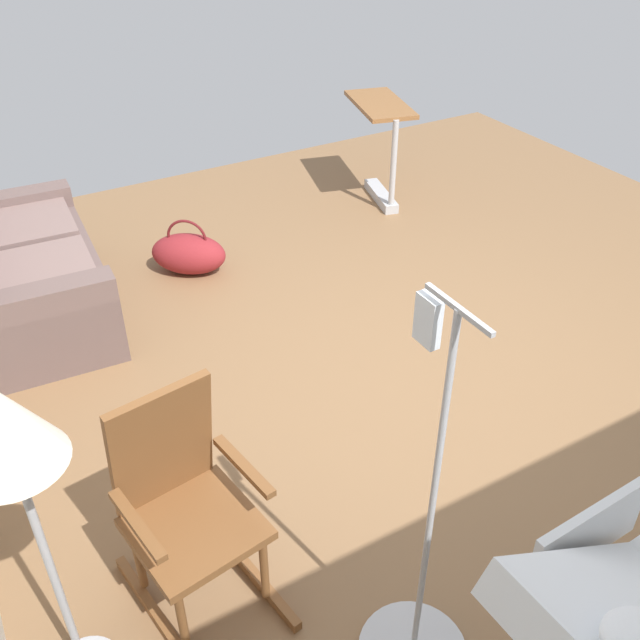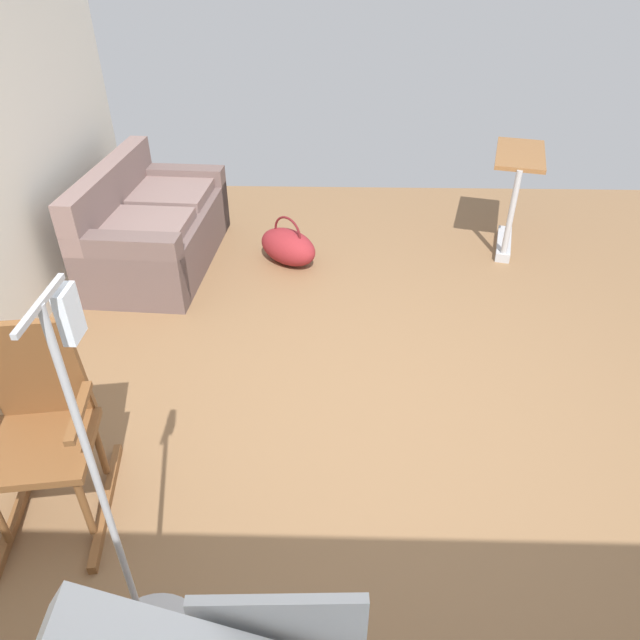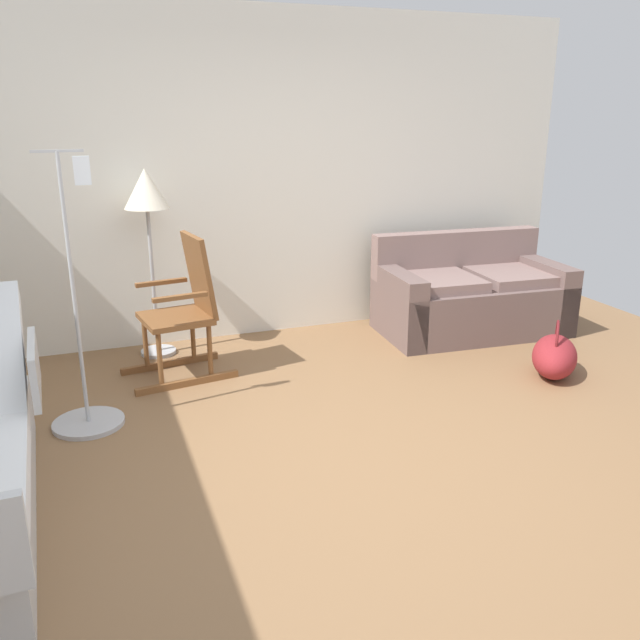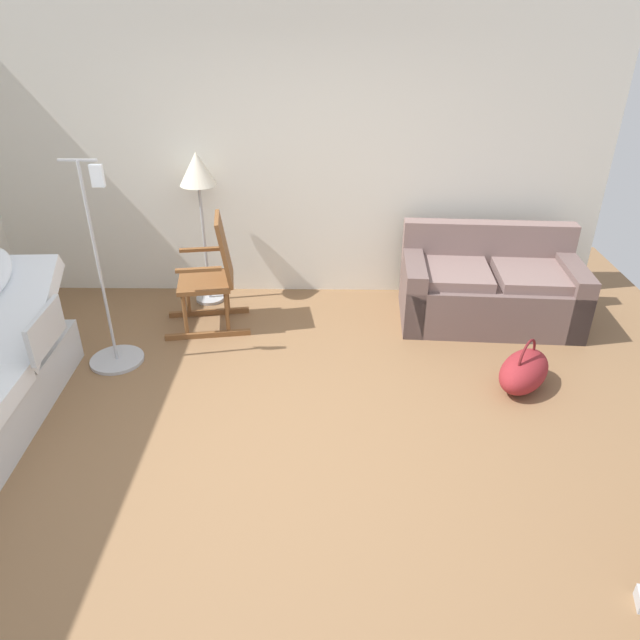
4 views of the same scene
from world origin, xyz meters
name	(u,v)px [view 2 (image 2 of 4)]	position (x,y,z in m)	size (l,w,h in m)	color
ground_plane	(373,412)	(0.00, 0.00, 0.00)	(7.26, 7.26, 0.00)	olive
couch	(154,230)	(1.85, 1.78, 0.31)	(1.65, 0.94, 0.85)	#68534F
rocking_chair	(41,428)	(-0.68, 1.61, 0.50)	(0.82, 0.58, 1.05)	brown
overbed_table	(514,190)	(2.25, -1.31, 0.53)	(0.88, 0.59, 0.84)	#B2B5BA
duffel_bag	(288,246)	(1.87, 0.64, 0.15)	(0.60, 0.64, 0.43)	maroon
iv_pole	(141,613)	(-1.41, 0.98, 0.25)	(0.44, 0.44, 1.69)	#B2B5BA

